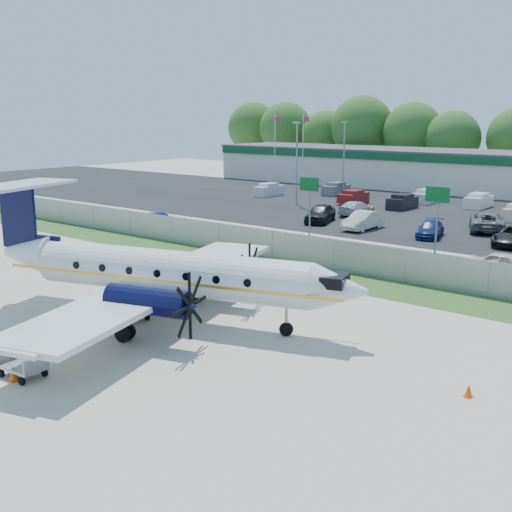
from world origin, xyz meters
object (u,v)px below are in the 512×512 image
Objects in this scene: pushback_tug at (137,282)px; baggage_cart_near at (128,308)px; aircraft at (163,272)px; baggage_cart_far at (22,366)px.

pushback_tug reaches higher than baggage_cart_near.
pushback_tug is (-4.62, 2.28, -1.77)m from aircraft.
pushback_tug is at bearing 153.73° from aircraft.
aircraft reaches higher than baggage_cart_near.
baggage_cart_near is at bearing 108.68° from baggage_cart_far.
baggage_cart_near is at bearing -145.04° from aircraft.
aircraft is 2.62m from baggage_cart_near.
aircraft is 8.58m from baggage_cart_far.
baggage_cart_far is (0.94, -8.29, -1.98)m from aircraft.
pushback_tug is at bearing 133.10° from baggage_cart_near.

